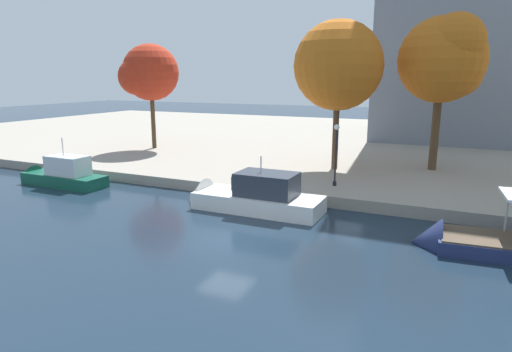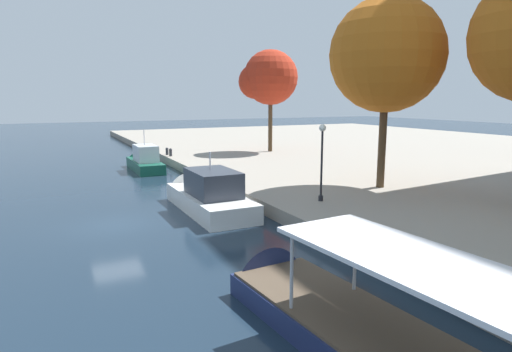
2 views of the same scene
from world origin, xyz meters
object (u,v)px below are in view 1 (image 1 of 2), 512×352
object	(u,v)px
lamp_post	(336,149)
tree_1	(335,66)
mooring_bollard_0	(58,160)
motor_yacht_0	(60,177)
tree_3	(446,59)
tree_4	(148,72)
mooring_bollard_1	(68,160)
motor_yacht_1	(249,200)

from	to	relation	value
lamp_post	tree_1	distance (m)	8.20
mooring_bollard_0	lamp_post	distance (m)	24.34
motor_yacht_0	mooring_bollard_0	size ratio (longest dim) A/B	10.64
tree_3	tree_4	xyz separation A→B (m)	(-28.63, -0.45, -0.87)
mooring_bollard_0	mooring_bollard_1	distance (m)	1.22
mooring_bollard_1	lamp_post	world-z (taller)	lamp_post
lamp_post	tree_4	bearing A→B (deg)	159.55
motor_yacht_0	lamp_post	xyz separation A→B (m)	(20.41, 5.69, 2.77)
lamp_post	mooring_bollard_0	bearing A→B (deg)	-174.02
tree_1	mooring_bollard_1	bearing A→B (deg)	-159.00
tree_3	tree_1	bearing A→B (deg)	-158.34
motor_yacht_1	tree_1	size ratio (longest dim) A/B	0.77
tree_1	motor_yacht_0	bearing A→B (deg)	-148.75
mooring_bollard_1	mooring_bollard_0	bearing A→B (deg)	-177.91
motor_yacht_1	mooring_bollard_0	distance (m)	20.24
tree_1	tree_3	world-z (taller)	tree_3
motor_yacht_0	motor_yacht_1	world-z (taller)	motor_yacht_0
lamp_post	tree_3	size ratio (longest dim) A/B	0.35
mooring_bollard_0	tree_1	world-z (taller)	tree_1
motor_yacht_1	lamp_post	size ratio (longest dim) A/B	2.12
mooring_bollard_1	tree_3	size ratio (longest dim) A/B	0.07
motor_yacht_0	motor_yacht_1	xyz separation A→B (m)	(16.34, 0.29, 0.03)
tree_1	tree_4	distance (m)	20.82
motor_yacht_1	mooring_bollard_0	world-z (taller)	motor_yacht_1
mooring_bollard_0	motor_yacht_0	bearing A→B (deg)	-40.56
mooring_bollard_1	lamp_post	bearing A→B (deg)	6.19
motor_yacht_1	tree_3	size ratio (longest dim) A/B	0.75
mooring_bollard_0	tree_1	bearing A→B (deg)	20.05
mooring_bollard_0	tree_1	size ratio (longest dim) A/B	0.06
motor_yacht_1	mooring_bollard_0	bearing A→B (deg)	-8.26
mooring_bollard_0	motor_yacht_1	bearing A→B (deg)	-8.16
motor_yacht_1	tree_4	world-z (taller)	tree_4
lamp_post	tree_3	bearing A→B (deg)	54.72
motor_yacht_1	mooring_bollard_0	xyz separation A→B (m)	(-20.03, 2.87, 0.54)
motor_yacht_1	tree_4	distance (m)	24.31
motor_yacht_0	tree_1	bearing A→B (deg)	-148.14
tree_3	motor_yacht_1	bearing A→B (deg)	-125.97
mooring_bollard_1	tree_1	xyz separation A→B (m)	(21.12, 8.11, 7.88)
mooring_bollard_0	tree_4	xyz separation A→B (m)	(1.70, 10.88, 7.59)
tree_4	motor_yacht_0	bearing A→B (deg)	-81.93
tree_1	tree_3	xyz separation A→B (m)	(7.99, 3.17, 0.56)
mooring_bollard_0	tree_1	xyz separation A→B (m)	(22.34, 8.15, 7.90)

